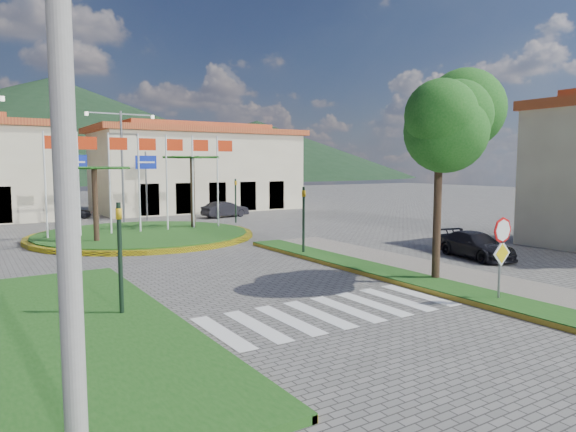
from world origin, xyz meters
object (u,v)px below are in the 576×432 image
stop_sign (502,245)px  utility_pole (64,142)px  car_side_right (476,245)px  car_dark_b (225,209)px  deciduous_tree (439,137)px  roundabout_island (143,234)px  car_dark_a (69,212)px

stop_sign → utility_pole: 12.84m
car_side_right → car_dark_b: bearing=106.2°
deciduous_tree → utility_pole: bearing=-159.0°
stop_sign → deciduous_tree: 4.59m
car_dark_b → car_side_right: size_ratio=0.95×
roundabout_island → car_dark_a: size_ratio=3.91×
roundabout_island → car_dark_b: 12.08m
deciduous_tree → car_dark_b: 25.66m
roundabout_island → utility_pole: 23.64m
utility_pole → stop_sign: bearing=9.0°
roundabout_island → utility_pole: utility_pole is taller
roundabout_island → deciduous_tree: deciduous_tree is taller
roundabout_island → car_dark_a: 13.31m
roundabout_island → car_dark_b: roundabout_island is taller
roundabout_island → utility_pole: (-7.50, -22.00, 4.32)m
car_dark_a → car_dark_b: (10.93, -5.17, 0.08)m
roundabout_island → car_dark_b: bearing=41.5°
stop_sign → deciduous_tree: bearing=78.8°
deciduous_tree → car_side_right: size_ratio=1.69×
stop_sign → car_dark_b: stop_sign is taller
roundabout_island → car_dark_a: bearing=98.1°
car_dark_a → utility_pole: bearing=169.4°
stop_sign → car_dark_a: 33.91m
utility_pole → car_side_right: 20.08m
stop_sign → car_dark_a: (-6.78, 33.21, -1.24)m
stop_sign → car_side_right: size_ratio=0.66×
car_side_right → car_dark_a: bearing=126.3°
roundabout_island → stop_sign: 20.69m
stop_sign → deciduous_tree: deciduous_tree is taller
stop_sign → car_dark_b: 28.37m
car_dark_a → car_side_right: size_ratio=0.81×
utility_pole → roundabout_island: bearing=71.2°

